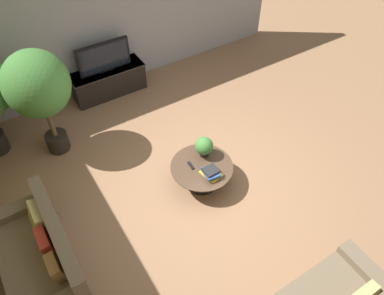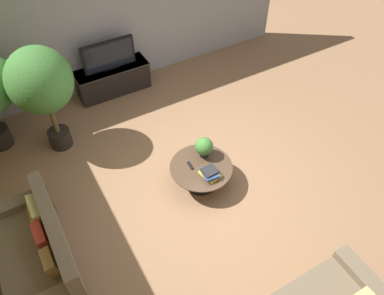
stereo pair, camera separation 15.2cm
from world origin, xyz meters
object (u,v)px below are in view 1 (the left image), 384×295
media_console (108,81)px  potted_plant_tabletop (204,146)px  television (104,57)px  coffee_table (202,171)px  couch_by_wall (42,259)px  potted_palm_corner (38,87)px

media_console → potted_plant_tabletop: potted_plant_tabletop is taller
television → media_console: bearing=90.0°
media_console → television: bearing=-90.0°
potted_plant_tabletop → television: bearing=99.3°
television → coffee_table: size_ratio=1.06×
media_console → couch_by_wall: (-2.22, -3.05, 0.00)m
potted_palm_corner → couch_by_wall: bearing=-112.2°
media_console → television: size_ratio=1.42×
couch_by_wall → potted_plant_tabletop: size_ratio=4.90×
coffee_table → potted_plant_tabletop: potted_plant_tabletop is taller
couch_by_wall → potted_plant_tabletop: (2.66, 0.32, 0.30)m
television → potted_palm_corner: potted_palm_corner is taller
coffee_table → potted_palm_corner: bearing=130.7°
media_console → coffee_table: media_console is taller
television → potted_plant_tabletop: 2.77m
potted_palm_corner → coffee_table: bearing=-49.3°
television → couch_by_wall: bearing=-126.0°
coffee_table → couch_by_wall: bearing=-176.6°
potted_palm_corner → potted_plant_tabletop: bearing=-44.1°
television → couch_by_wall: (-2.22, -3.04, -0.54)m
potted_plant_tabletop → potted_palm_corner: bearing=135.9°
television → potted_palm_corner: (-1.37, -0.97, 0.48)m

